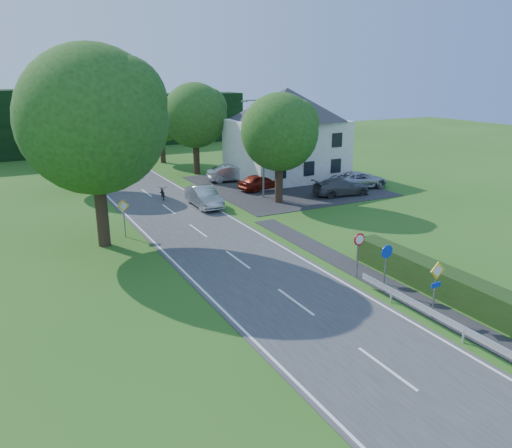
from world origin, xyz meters
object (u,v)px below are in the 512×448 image
moving_car (204,197)px  parked_car_red (261,182)px  motorcycle (163,192)px  parked_car_silver_a (232,173)px  parked_car_grey (341,187)px  parasol (297,174)px  streetlight (262,144)px  parked_car_silver_b (359,180)px

moving_car → parked_car_red: size_ratio=1.14×
moving_car → motorcycle: size_ratio=2.28×
parked_car_silver_a → parked_car_grey: bearing=-140.3°
parasol → streetlight: bearing=-155.4°
parked_car_silver_a → parasol: 6.46m
motorcycle → parked_car_red: parked_car_red is taller
streetlight → parasol: size_ratio=3.33×
streetlight → moving_car: bearing=-175.0°
streetlight → parked_car_grey: (6.26, -2.43, -3.72)m
streetlight → parked_car_silver_a: (0.51, 7.00, -3.66)m
parked_car_red → streetlight: bearing=145.7°
motorcycle → parked_car_silver_a: 8.66m
moving_car → parked_car_silver_a: size_ratio=1.02×
parked_car_silver_b → parasol: size_ratio=2.19×
parked_car_red → parasol: parasol is taller
parked_car_silver_a → motorcycle: bearing=122.3°
parked_car_silver_a → streetlight: bearing=-175.9°
parked_car_silver_b → parked_car_silver_a: bearing=54.2°
parasol → parked_car_red: bearing=175.0°
parked_car_grey → parasol: parasol is taller
moving_car → parked_car_grey: bearing=-8.2°
motorcycle → parked_car_silver_b: size_ratio=0.39×
moving_car → parked_car_grey: size_ratio=0.97×
moving_car → parked_car_red: moving_car is taller
moving_car → motorcycle: bearing=118.8°
streetlight → parked_car_silver_a: 7.92m
streetlight → parked_car_red: size_ratio=1.94×
moving_car → parasol: bearing=16.1°
streetlight → moving_car: (-5.36, -0.46, -3.65)m
parked_car_silver_a → parked_car_silver_b: 11.92m
moving_car → parked_car_grey: (11.62, -1.96, -0.07)m
parked_car_silver_b → parasol: parasol is taller
streetlight → parked_car_grey: bearing=-21.2°
moving_car → parked_car_grey: 11.79m
parked_car_silver_a → parked_car_grey: size_ratio=0.95×
motorcycle → parked_car_grey: size_ratio=0.43×
moving_car → parked_car_red: (6.61, 2.99, -0.07)m
parked_car_red → parked_car_silver_a: 4.54m
parked_car_grey → parasol: size_ratio=2.03×
streetlight → parasol: bearing=24.6°
moving_car → parked_car_silver_b: bearing=-0.4°
streetlight → motorcycle: streetlight is taller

